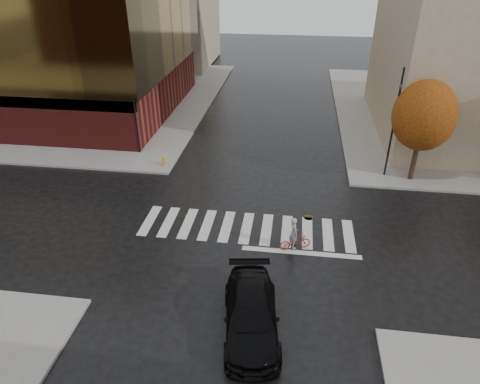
# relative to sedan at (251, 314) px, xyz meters

# --- Properties ---
(ground) EXTENTS (120.00, 120.00, 0.00)m
(ground) POSITION_rel_sedan_xyz_m (-1.03, 6.50, -0.76)
(ground) COLOR black
(ground) RESTS_ON ground
(sidewalk_nw) EXTENTS (30.00, 30.00, 0.15)m
(sidewalk_nw) POSITION_rel_sedan_xyz_m (-22.03, 27.50, -0.69)
(sidewalk_nw) COLOR gray
(sidewalk_nw) RESTS_ON ground
(crosswalk) EXTENTS (12.00, 3.00, 0.01)m
(crosswalk) POSITION_rel_sedan_xyz_m (-1.03, 7.00, -0.76)
(crosswalk) COLOR silver
(crosswalk) RESTS_ON ground
(office_glass) EXTENTS (27.00, 19.00, 16.00)m
(office_glass) POSITION_rel_sedan_xyz_m (-23.03, 24.49, 7.52)
(office_glass) COLOR maroon
(office_glass) RESTS_ON sidewalk_nw
(tree_ne_a) EXTENTS (3.80, 3.80, 6.50)m
(tree_ne_a) POSITION_rel_sedan_xyz_m (8.97, 13.90, 3.69)
(tree_ne_a) COLOR black
(tree_ne_a) RESTS_ON sidewalk_ne
(sedan) EXTENTS (2.88, 5.51, 1.52)m
(sedan) POSITION_rel_sedan_xyz_m (0.00, 0.00, 0.00)
(sedan) COLOR black
(sedan) RESTS_ON ground
(cyclist) EXTENTS (1.72, 1.09, 1.84)m
(cyclist) POSITION_rel_sedan_xyz_m (1.58, 5.50, -0.13)
(cyclist) COLOR #9F2C0E
(cyclist) RESTS_ON ground
(traffic_light_nw) EXTENTS (0.18, 0.15, 7.11)m
(traffic_light_nw) POSITION_rel_sedan_xyz_m (-10.03, 15.50, 3.42)
(traffic_light_nw) COLOR black
(traffic_light_nw) RESTS_ON sidewalk_nw
(traffic_light_ne) EXTENTS (0.19, 0.21, 7.09)m
(traffic_light_ne) POSITION_rel_sedan_xyz_m (7.36, 14.24, 3.40)
(traffic_light_ne) COLOR black
(traffic_light_ne) RESTS_ON sidewalk_ne
(fire_hydrant) EXTENTS (0.23, 0.23, 0.66)m
(fire_hydrant) POSITION_rel_sedan_xyz_m (-7.63, 13.65, -0.25)
(fire_hydrant) COLOR #DB9F0C
(fire_hydrant) RESTS_ON sidewalk_nw
(manhole) EXTENTS (0.65, 0.65, 0.01)m
(manhole) POSITION_rel_sedan_xyz_m (2.34, 8.50, -0.76)
(manhole) COLOR #4A3D1A
(manhole) RESTS_ON ground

